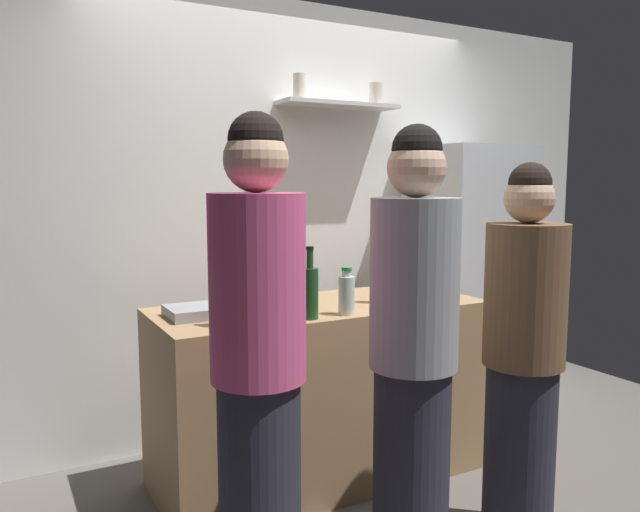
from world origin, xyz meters
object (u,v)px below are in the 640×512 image
(wine_bottle_dark_glass, at_px, (284,285))
(refrigerator, at_px, (468,282))
(person_brown_jacket, at_px, (523,357))
(wine_bottle_amber_glass, at_px, (230,299))
(wine_bottle_green_glass, at_px, (310,291))
(wine_bottle_pale_glass, at_px, (381,280))
(utensil_holder, at_px, (393,296))
(person_pink_top, at_px, (258,365))
(person_grey_hoodie, at_px, (413,355))
(baking_pan, at_px, (204,311))
(water_bottle_plastic, at_px, (347,294))

(wine_bottle_dark_glass, bearing_deg, refrigerator, 10.60)
(refrigerator, relative_size, person_brown_jacket, 1.09)
(wine_bottle_amber_glass, distance_m, person_brown_jacket, 1.27)
(refrigerator, relative_size, wine_bottle_green_glass, 5.29)
(wine_bottle_pale_glass, relative_size, wine_bottle_amber_glass, 1.05)
(utensil_holder, bearing_deg, wine_bottle_amber_glass, 178.73)
(wine_bottle_green_glass, height_order, person_pink_top, person_pink_top)
(utensil_holder, bearing_deg, wine_bottle_pale_glass, 78.94)
(person_pink_top, xyz_separation_m, person_grey_hoodie, (0.60, -0.11, -0.01))
(refrigerator, distance_m, person_grey_hoodie, 1.80)
(baking_pan, distance_m, person_grey_hoodie, 1.03)
(baking_pan, height_order, wine_bottle_dark_glass, wine_bottle_dark_glass)
(person_grey_hoodie, bearing_deg, water_bottle_plastic, -10.88)
(utensil_holder, bearing_deg, person_pink_top, -151.96)
(utensil_holder, xyz_separation_m, person_brown_jacket, (0.23, -0.63, -0.18))
(water_bottle_plastic, bearing_deg, wine_bottle_pale_glass, 27.95)
(baking_pan, relative_size, wine_bottle_pale_glass, 1.05)
(wine_bottle_dark_glass, xyz_separation_m, person_grey_hoodie, (0.11, -0.93, -0.15))
(person_pink_top, xyz_separation_m, person_brown_jacket, (1.15, -0.14, -0.09))
(baking_pan, distance_m, water_bottle_plastic, 0.67)
(water_bottle_plastic, bearing_deg, person_grey_hoodie, -94.89)
(wine_bottle_amber_glass, xyz_separation_m, person_pink_top, (-0.08, -0.51, -0.14))
(water_bottle_plastic, distance_m, person_grey_hoodie, 0.60)
(wine_bottle_green_glass, xyz_separation_m, person_brown_jacket, (0.70, -0.62, -0.24))
(utensil_holder, distance_m, wine_bottle_green_glass, 0.47)
(wine_bottle_green_glass, bearing_deg, person_grey_hoodie, -76.46)
(refrigerator, xyz_separation_m, person_pink_top, (-1.94, -1.09, 0.00))
(baking_pan, xyz_separation_m, wine_bottle_pale_glass, (0.90, -0.13, 0.10))
(wine_bottle_pale_glass, xyz_separation_m, person_brown_jacket, (0.20, -0.78, -0.24))
(wine_bottle_green_glass, xyz_separation_m, person_grey_hoodie, (0.14, -0.59, -0.17))
(wine_bottle_pale_glass, relative_size, person_pink_top, 0.18)
(baking_pan, height_order, person_brown_jacket, person_brown_jacket)
(wine_bottle_pale_glass, bearing_deg, utensil_holder, -101.06)
(utensil_holder, distance_m, water_bottle_plastic, 0.28)
(wine_bottle_green_glass, distance_m, water_bottle_plastic, 0.19)
(person_brown_jacket, bearing_deg, wine_bottle_amber_glass, 98.78)
(wine_bottle_amber_glass, distance_m, person_grey_hoodie, 0.82)
(wine_bottle_dark_glass, distance_m, wine_bottle_amber_glass, 0.51)
(utensil_holder, distance_m, wine_bottle_amber_glass, 0.84)
(wine_bottle_amber_glass, xyz_separation_m, person_brown_jacket, (1.07, -0.65, -0.24))
(water_bottle_plastic, bearing_deg, utensil_holder, 3.13)
(utensil_holder, height_order, wine_bottle_amber_glass, wine_bottle_amber_glass)
(wine_bottle_dark_glass, relative_size, water_bottle_plastic, 1.30)
(wine_bottle_green_glass, relative_size, person_brown_jacket, 0.21)
(utensil_holder, relative_size, person_pink_top, 0.13)
(refrigerator, height_order, person_brown_jacket, refrigerator)
(refrigerator, xyz_separation_m, utensil_holder, (-1.02, -0.60, 0.09))
(wine_bottle_green_glass, relative_size, water_bottle_plastic, 1.47)
(person_brown_jacket, bearing_deg, water_bottle_plastic, 79.36)
(baking_pan, relative_size, person_grey_hoodie, 0.20)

